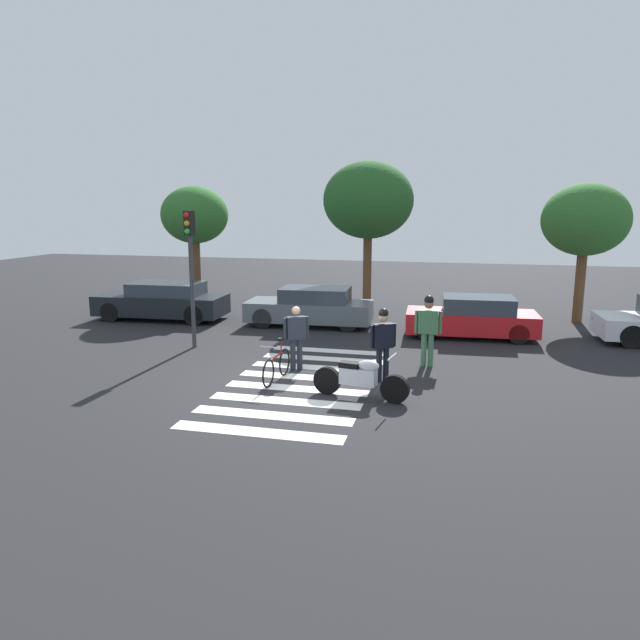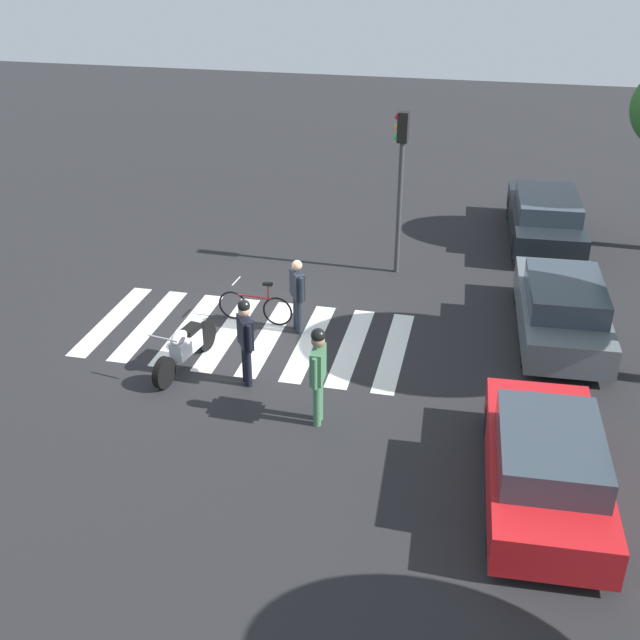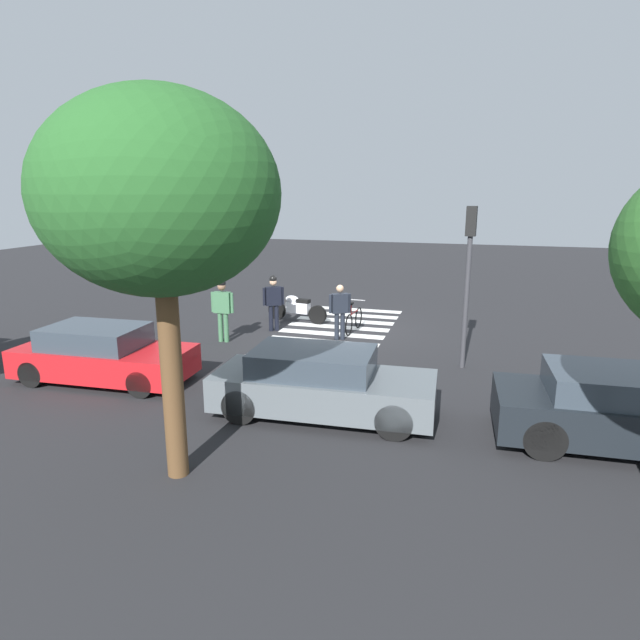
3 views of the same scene
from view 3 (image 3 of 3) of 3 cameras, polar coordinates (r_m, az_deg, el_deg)
The scene contains 12 objects.
ground_plane at distance 17.14m, azimuth 1.57°, elevation -1.10°, with size 60.00×60.00×0.00m, color #232326.
police_motorcycle at distance 18.20m, azimuth -2.44°, elevation 1.23°, with size 2.18×0.68×1.03m.
leaning_bicycle at distance 16.91m, azimuth 3.60°, elevation -0.02°, with size 0.46×1.71×1.00m.
officer_on_foot at distance 16.93m, azimuth -4.94°, elevation 2.24°, with size 0.58×0.43×1.78m.
officer_by_motorcycle at distance 15.87m, azimuth 2.11°, elevation 1.20°, with size 0.58×0.42×1.66m.
pedestrian_bystander at distance 15.87m, azimuth -10.28°, elevation 1.57°, with size 0.70×0.25×1.88m.
crosswalk_stripes at distance 17.14m, azimuth 1.57°, elevation -1.09°, with size 3.34×6.75×0.01m.
car_black_suv at distance 10.77m, azimuth 30.39°, elevation -8.35°, with size 4.76×2.01×1.37m.
car_grey_coupe at distance 10.63m, azimuth 0.12°, elevation -6.78°, with size 4.39×1.91×1.34m.
car_red_convertible at distance 13.51m, azimuth -22.01°, elevation -3.44°, with size 4.12×1.90×1.30m.
traffic_light_pole at distance 13.50m, azimuth 15.47°, elevation 6.05°, with size 0.26×0.34×3.98m.
street_tree_mid at distance 8.00m, azimuth -16.60°, elevation 12.51°, with size 3.39×3.39×5.74m.
Camera 3 is at (-4.25, 16.02, 4.36)m, focal length 30.26 mm.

